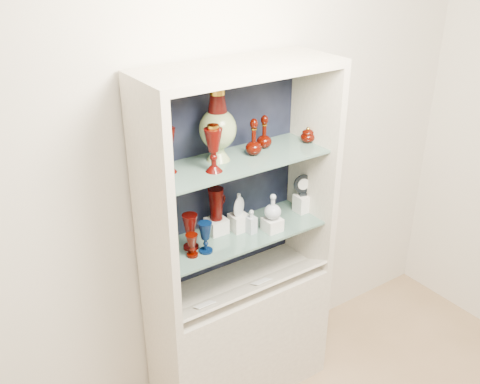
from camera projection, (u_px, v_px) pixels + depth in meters
wall_back at (216, 160)px, 2.80m from camera, size 3.50×0.02×2.80m
cabinet_base at (240, 336)px, 3.09m from camera, size 1.00×0.40×0.75m
cabinet_back_panel at (220, 175)px, 2.82m from camera, size 0.98×0.02×1.15m
cabinet_side_left at (153, 213)px, 2.43m from camera, size 0.04×0.40×1.15m
cabinet_side_right at (313, 166)px, 2.92m from camera, size 0.04×0.40×1.15m
cabinet_top_cap at (240, 69)px, 2.41m from camera, size 1.00×0.40×0.04m
shelf_lower at (238, 234)px, 2.81m from camera, size 0.92×0.34×0.01m
shelf_upper at (238, 161)px, 2.63m from camera, size 0.92×0.34×0.01m
label_ledge at (252, 288)px, 2.83m from camera, size 0.92×0.17×0.09m
label_card_0 at (261, 281)px, 2.86m from camera, size 0.10×0.06×0.03m
label_card_1 at (205, 305)px, 2.68m from camera, size 0.10×0.06×0.03m
pedestal_lamp_left at (167, 149)px, 2.44m from camera, size 0.10×0.10×0.23m
pedestal_lamp_right at (214, 148)px, 2.45m from camera, size 0.11×0.11×0.23m
enamel_urn at (218, 124)px, 2.54m from camera, size 0.23×0.23×0.37m
ruby_decanter_a at (254, 135)px, 2.63m from camera, size 0.10×0.10×0.21m
ruby_decanter_b at (264, 131)px, 2.73m from camera, size 0.10×0.10×0.19m
lidded_bowl at (308, 135)px, 2.82m from camera, size 0.10×0.10×0.09m
cobalt_goblet at (205, 237)px, 2.61m from camera, size 0.08×0.08×0.16m
ruby_goblet_tall at (190, 232)px, 2.64m from camera, size 0.09×0.09×0.19m
ruby_goblet_small at (192, 245)px, 2.59m from camera, size 0.07×0.07×0.12m
riser_ruby_pitcher at (217, 225)px, 2.80m from camera, size 0.10×0.10×0.08m
ruby_pitcher at (216, 204)px, 2.75m from camera, size 0.15×0.12×0.17m
clear_square_bottle at (251, 221)px, 2.79m from camera, size 0.05×0.05×0.13m
riser_flat_flask at (239, 222)px, 2.83m from camera, size 0.09×0.09×0.09m
flat_flask at (239, 204)px, 2.78m from camera, size 0.10×0.07×0.13m
riser_clear_round_decanter at (272, 224)px, 2.82m from camera, size 0.09×0.09×0.07m
clear_round_decanter at (273, 207)px, 2.78m from camera, size 0.10×0.10×0.14m
riser_cameo_medallion at (302, 203)px, 3.01m from camera, size 0.08×0.08×0.10m
cameo_medallion at (303, 185)px, 2.96m from camera, size 0.12×0.07×0.13m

